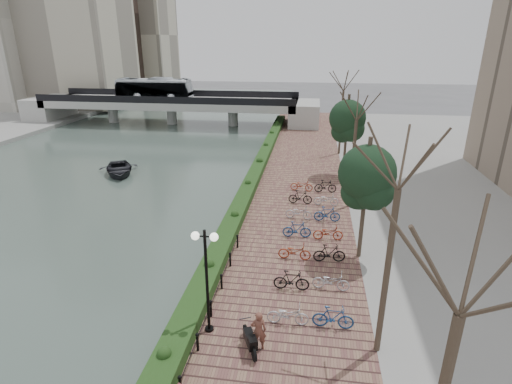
% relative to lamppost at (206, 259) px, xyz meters
% --- Properties ---
extents(ground, '(220.00, 220.00, 0.00)m').
position_rel_lamppost_xyz_m(ground, '(-1.53, -2.17, -3.72)').
color(ground, '#59595B').
rests_on(ground, ground).
extents(river_water, '(30.00, 130.00, 0.02)m').
position_rel_lamppost_xyz_m(river_water, '(-16.53, 22.83, -3.71)').
color(river_water, '#46574E').
rests_on(river_water, ground).
extents(promenade, '(8.00, 75.00, 0.50)m').
position_rel_lamppost_xyz_m(promenade, '(2.47, 15.33, -3.47)').
color(promenade, brown).
rests_on(promenade, ground).
extents(hedge, '(1.10, 56.00, 0.60)m').
position_rel_lamppost_xyz_m(hedge, '(-0.93, 17.83, -2.92)').
color(hedge, '#213C15').
rests_on(hedge, promenade).
extents(chain_fence, '(0.10, 14.10, 0.70)m').
position_rel_lamppost_xyz_m(chain_fence, '(-0.13, -0.17, -2.87)').
color(chain_fence, black).
rests_on(chain_fence, promenade).
extents(lamppost, '(1.02, 0.32, 4.42)m').
position_rel_lamppost_xyz_m(lamppost, '(0.00, 0.00, 0.00)').
color(lamppost, black).
rests_on(lamppost, promenade).
extents(motorcycle, '(1.02, 1.54, 0.93)m').
position_rel_lamppost_xyz_m(motorcycle, '(1.76, -0.79, -2.76)').
color(motorcycle, black).
rests_on(motorcycle, promenade).
extents(pedestrian, '(0.65, 0.49, 1.61)m').
position_rel_lamppost_xyz_m(pedestrian, '(2.08, -0.71, -2.42)').
color(pedestrian, brown).
rests_on(pedestrian, promenade).
extents(bicycle_parking, '(2.40, 17.32, 1.00)m').
position_rel_lamppost_xyz_m(bicycle_parking, '(3.96, 8.56, -2.75)').
color(bicycle_parking, '#BAB9BE').
rests_on(bicycle_parking, promenade).
extents(street_trees, '(3.20, 37.12, 6.80)m').
position_rel_lamppost_xyz_m(street_trees, '(6.47, 10.52, -0.04)').
color(street_trees, '#3B2E23').
rests_on(street_trees, promenade).
extents(bridge, '(36.00, 10.77, 6.50)m').
position_rel_lamppost_xyz_m(bridge, '(-17.01, 42.83, -0.35)').
color(bridge, '#A7A6A2').
rests_on(bridge, ground).
extents(boat, '(5.31, 5.89, 1.00)m').
position_rel_lamppost_xyz_m(boat, '(-13.37, 19.57, -3.20)').
color(boat, '#222328').
rests_on(boat, river_water).
extents(far_buildings, '(35.00, 38.00, 38.00)m').
position_rel_lamppost_xyz_m(far_buildings, '(-43.20, 63.75, 12.40)').
color(far_buildings, '#B7AF99').
rests_on(far_buildings, far_bank).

